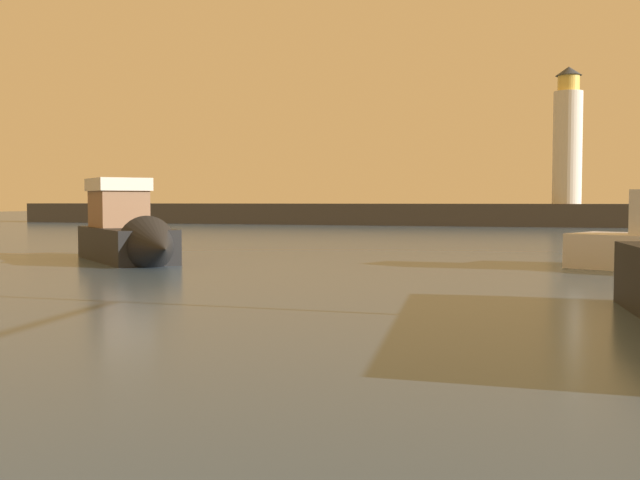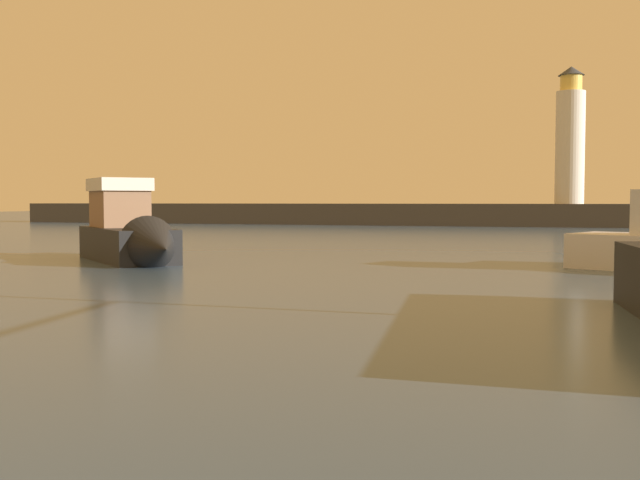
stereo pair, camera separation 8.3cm
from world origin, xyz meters
name	(u,v)px [view 1 (the left image)]	position (x,y,z in m)	size (l,w,h in m)	color
ground_plane	(427,249)	(0.00, 34.81, 0.00)	(220.00, 220.00, 0.00)	#384C60
breakwater	(486,215)	(0.00, 69.62, 1.02)	(97.28, 4.59, 2.04)	#423F3D
lighthouse	(568,139)	(7.02, 69.62, 7.80)	(2.52, 2.52, 12.15)	silver
motorboat_3	(131,234)	(-9.35, 23.91, 1.05)	(7.13, 6.80, 3.56)	black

